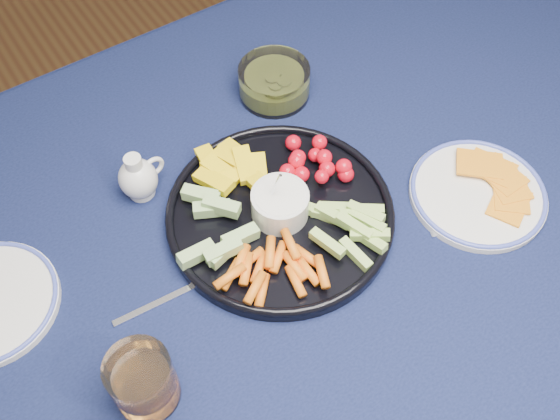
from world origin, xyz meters
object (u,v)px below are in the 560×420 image
dining_table (276,258)px  pickle_bowl (274,83)px  cheese_plate (478,192)px  juice_tumbler (144,383)px  crudite_platter (279,212)px  creamer_pitcher (139,178)px

dining_table → pickle_bowl: pickle_bowl is taller
pickle_bowl → cheese_plate: size_ratio=0.59×
dining_table → cheese_plate: bearing=-22.6°
juice_tumbler → crudite_platter: bearing=24.7°
cheese_plate → dining_table: bearing=157.4°
creamer_pitcher → cheese_plate: size_ratio=0.40×
cheese_plate → juice_tumbler: size_ratio=2.21×
dining_table → cheese_plate: size_ratio=7.57×
cheese_plate → juice_tumbler: 0.59m
crudite_platter → pickle_bowl: size_ratio=2.78×
dining_table → cheese_plate: 0.35m
crudite_platter → cheese_plate: (0.29, -0.14, -0.01)m
creamer_pitcher → pickle_bowl: (0.30, 0.07, -0.01)m
creamer_pitcher → juice_tumbler: 0.34m
pickle_bowl → crudite_platter: bearing=-122.1°
creamer_pitcher → pickle_bowl: bearing=12.5°
pickle_bowl → juice_tumbler: size_ratio=1.29×
dining_table → creamer_pitcher: (-0.14, 0.18, 0.13)m
pickle_bowl → juice_tumbler: (-0.45, -0.37, 0.02)m
juice_tumbler → dining_table: bearing=23.5°
creamer_pitcher → cheese_plate: (0.45, -0.31, -0.03)m
pickle_bowl → cheese_plate: bearing=-69.0°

